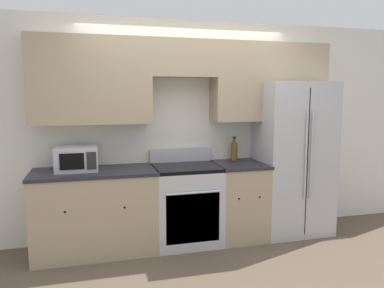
{
  "coord_description": "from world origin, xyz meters",
  "views": [
    {
      "loc": [
        -1.1,
        -3.77,
        1.72
      ],
      "look_at": [
        0.0,
        0.31,
        1.16
      ],
      "focal_mm": 35.0,
      "sensor_mm": 36.0,
      "label": 1
    }
  ],
  "objects_px": {
    "refrigerator": "(290,157)",
    "bottle": "(234,151)",
    "oven_range": "(186,204)",
    "microwave": "(77,158)"
  },
  "relations": [
    {
      "from": "refrigerator",
      "to": "bottle",
      "type": "distance_m",
      "value": 0.72
    },
    {
      "from": "oven_range",
      "to": "refrigerator",
      "type": "relative_size",
      "value": 0.57
    },
    {
      "from": "bottle",
      "to": "microwave",
      "type": "bearing_deg",
      "value": -175.09
    },
    {
      "from": "microwave",
      "to": "refrigerator",
      "type": "bearing_deg",
      "value": 0.52
    },
    {
      "from": "oven_range",
      "to": "bottle",
      "type": "xyz_separation_m",
      "value": [
        0.67,
        0.21,
        0.57
      ]
    },
    {
      "from": "oven_range",
      "to": "microwave",
      "type": "distance_m",
      "value": 1.33
    },
    {
      "from": "microwave",
      "to": "bottle",
      "type": "height_order",
      "value": "bottle"
    },
    {
      "from": "oven_range",
      "to": "microwave",
      "type": "xyz_separation_m",
      "value": [
        -1.2,
        0.05,
        0.58
      ]
    },
    {
      "from": "microwave",
      "to": "bottle",
      "type": "xyz_separation_m",
      "value": [
        1.87,
        0.16,
        -0.01
      ]
    },
    {
      "from": "refrigerator",
      "to": "bottle",
      "type": "bearing_deg",
      "value": 168.98
    }
  ]
}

